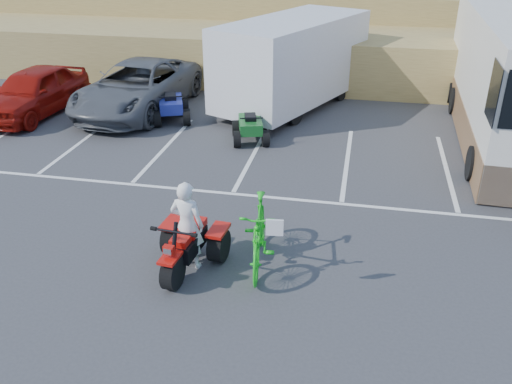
% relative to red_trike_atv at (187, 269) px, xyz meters
% --- Properties ---
extents(ground, '(100.00, 100.00, 0.00)m').
position_rel_red_trike_atv_xyz_m(ground, '(0.11, 0.93, 0.00)').
color(ground, '#39393C').
rests_on(ground, ground).
extents(parking_stripes, '(28.00, 5.16, 0.01)m').
position_rel_red_trike_atv_xyz_m(parking_stripes, '(0.98, 5.00, 0.00)').
color(parking_stripes, white).
rests_on(parking_stripes, ground).
extents(grass_embankment, '(40.00, 8.50, 3.10)m').
position_rel_red_trike_atv_xyz_m(grass_embankment, '(0.11, 16.41, 1.42)').
color(grass_embankment, olive).
rests_on(grass_embankment, ground).
extents(red_trike_atv, '(1.47, 1.87, 1.14)m').
position_rel_red_trike_atv_xyz_m(red_trike_atv, '(0.00, 0.00, 0.00)').
color(red_trike_atv, '#BA110A').
rests_on(red_trike_atv, ground).
extents(rider, '(0.70, 0.49, 1.82)m').
position_rel_red_trike_atv_xyz_m(rider, '(0.01, 0.15, 0.91)').
color(rider, white).
rests_on(rider, ground).
extents(green_dirt_bike, '(0.91, 2.35, 1.38)m').
position_rel_red_trike_atv_xyz_m(green_dirt_bike, '(1.35, 0.48, 0.69)').
color(green_dirt_bike, '#14BF19').
rests_on(green_dirt_bike, ground).
extents(grey_pickup, '(3.32, 6.29, 1.68)m').
position_rel_red_trike_atv_xyz_m(grey_pickup, '(-4.73, 9.13, 0.84)').
color(grey_pickup, '#4D5056').
rests_on(grey_pickup, ground).
extents(red_car, '(2.23, 4.87, 1.62)m').
position_rel_red_trike_atv_xyz_m(red_car, '(-8.08, 8.00, 0.81)').
color(red_car, '#920F08').
rests_on(red_car, ground).
extents(cargo_trailer, '(5.07, 7.12, 3.09)m').
position_rel_red_trike_atv_xyz_m(cargo_trailer, '(0.54, 10.70, 1.67)').
color(cargo_trailer, silver).
rests_on(cargo_trailer, ground).
extents(rv_motorhome, '(2.93, 10.24, 3.65)m').
position_rel_red_trike_atv_xyz_m(rv_motorhome, '(7.41, 8.89, 1.58)').
color(rv_motorhome, silver).
rests_on(rv_motorhome, ground).
extents(quad_atv_blue, '(1.68, 1.91, 1.04)m').
position_rel_red_trike_atv_xyz_m(quad_atv_blue, '(-3.20, 8.26, 0.00)').
color(quad_atv_blue, navy).
rests_on(quad_atv_blue, ground).
extents(quad_atv_green, '(1.42, 1.67, 0.94)m').
position_rel_red_trike_atv_xyz_m(quad_atv_green, '(-0.20, 6.97, 0.00)').
color(quad_atv_green, '#13571D').
rests_on(quad_atv_green, ground).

